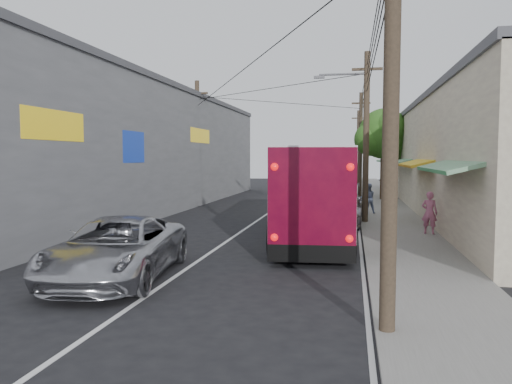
# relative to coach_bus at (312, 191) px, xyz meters

# --- Properties ---
(ground) EXTENTS (120.00, 120.00, 0.00)m
(ground) POSITION_rel_coach_bus_xyz_m (-2.99, -9.10, -1.80)
(ground) COLOR black
(ground) RESTS_ON ground
(sidewalk) EXTENTS (3.00, 80.00, 0.12)m
(sidewalk) POSITION_rel_coach_bus_xyz_m (3.51, 10.90, -1.74)
(sidewalk) COLOR slate
(sidewalk) RESTS_ON ground
(building_right) EXTENTS (7.09, 40.00, 6.25)m
(building_right) POSITION_rel_coach_bus_xyz_m (8.00, 12.90, 1.35)
(building_right) COLOR beige
(building_right) RESTS_ON ground
(building_left) EXTENTS (7.20, 36.00, 7.25)m
(building_left) POSITION_rel_coach_bus_xyz_m (-11.49, 8.90, 1.85)
(building_left) COLOR gray
(building_left) RESTS_ON ground
(utility_poles) EXTENTS (11.80, 45.28, 8.00)m
(utility_poles) POSITION_rel_coach_bus_xyz_m (0.13, 11.23, 2.32)
(utility_poles) COLOR #473828
(utility_poles) RESTS_ON ground
(street_tree) EXTENTS (4.40, 4.00, 6.60)m
(street_tree) POSITION_rel_coach_bus_xyz_m (3.88, 16.92, 2.87)
(street_tree) COLOR #3F2B19
(street_tree) RESTS_ON ground
(coach_bus) EXTENTS (3.54, 12.25, 3.48)m
(coach_bus) POSITION_rel_coach_bus_xyz_m (0.00, 0.00, 0.00)
(coach_bus) COLOR silver
(coach_bus) RESTS_ON ground
(jeepney) EXTENTS (3.22, 5.95, 1.58)m
(jeepney) POSITION_rel_coach_bus_xyz_m (-4.39, -8.10, -1.01)
(jeepney) COLOR #B1B2B9
(jeepney) RESTS_ON ground
(parked_suv) EXTENTS (2.75, 6.35, 1.82)m
(parked_suv) POSITION_rel_coach_bus_xyz_m (0.81, 3.90, -0.89)
(parked_suv) COLOR #9E9DA5
(parked_suv) RESTS_ON ground
(parked_car_mid) EXTENTS (2.05, 4.83, 1.63)m
(parked_car_mid) POSITION_rel_coach_bus_xyz_m (0.81, 16.90, -0.99)
(parked_car_mid) COLOR #26272C
(parked_car_mid) RESTS_ON ground
(parked_car_far) EXTENTS (1.96, 5.06, 1.64)m
(parked_car_far) POSITION_rel_coach_bus_xyz_m (0.81, 19.33, -0.98)
(parked_car_far) COLOR black
(parked_car_far) RESTS_ON ground
(pedestrian_near) EXTENTS (0.71, 0.59, 1.69)m
(pedestrian_near) POSITION_rel_coach_bus_xyz_m (4.61, 0.54, -0.84)
(pedestrian_near) COLOR #C3678C
(pedestrian_near) RESTS_ON sidewalk
(pedestrian_far) EXTENTS (0.89, 0.76, 1.61)m
(pedestrian_far) POSITION_rel_coach_bus_xyz_m (2.46, 7.39, -0.88)
(pedestrian_far) COLOR #8393BF
(pedestrian_far) RESTS_ON sidewalk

